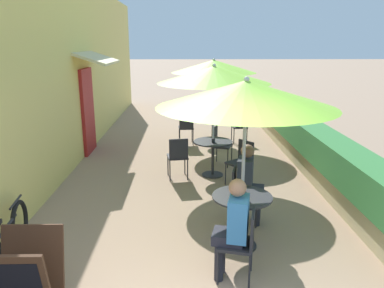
# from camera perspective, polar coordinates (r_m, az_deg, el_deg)

# --- Properties ---
(cafe_facade_wall) EXTENTS (0.98, 14.44, 4.20)m
(cafe_facade_wall) POSITION_cam_1_polar(r_m,az_deg,el_deg) (10.18, -16.04, 11.18)
(cafe_facade_wall) COLOR #E0CC6B
(cafe_facade_wall) RESTS_ON ground_plane
(planter_hedge) EXTENTS (0.60, 13.44, 1.01)m
(planter_hedge) POSITION_cam_1_polar(r_m,az_deg,el_deg) (10.46, 14.01, 2.80)
(planter_hedge) COLOR tan
(planter_hedge) RESTS_ON ground_plane
(patio_table_near) EXTENTS (0.80, 0.80, 0.74)m
(patio_table_near) POSITION_cam_1_polar(r_m,az_deg,el_deg) (5.13, 7.58, -9.83)
(patio_table_near) COLOR #28282D
(patio_table_near) RESTS_ON ground_plane
(patio_umbrella_near) EXTENTS (2.25, 2.25, 2.31)m
(patio_umbrella_near) POSITION_cam_1_polar(r_m,az_deg,el_deg) (4.70, 8.24, 7.54)
(patio_umbrella_near) COLOR #B7B7BC
(patio_umbrella_near) RESTS_ON ground_plane
(cafe_chair_near_left) EXTENTS (0.48, 0.48, 0.87)m
(cafe_chair_near_left) POSITION_cam_1_polar(r_m,az_deg,el_deg) (5.83, 7.47, -7.00)
(cafe_chair_near_left) COLOR #232328
(cafe_chair_near_left) RESTS_ON ground_plane
(seated_patron_near_left) EXTENTS (0.46, 0.40, 1.25)m
(seated_patron_near_left) POSITION_cam_1_polar(r_m,az_deg,el_deg) (5.76, 8.64, -5.51)
(seated_patron_near_left) COLOR #23232D
(seated_patron_near_left) RESTS_ON ground_plane
(cafe_chair_near_right) EXTENTS (0.48, 0.48, 0.87)m
(cafe_chair_near_right) POSITION_cam_1_polar(r_m,az_deg,el_deg) (4.48, 7.70, -14.21)
(cafe_chair_near_right) COLOR #232328
(cafe_chair_near_right) RESTS_ON ground_plane
(seated_patron_near_right) EXTENTS (0.46, 0.40, 1.25)m
(seated_patron_near_right) POSITION_cam_1_polar(r_m,az_deg,el_deg) (4.41, 6.30, -12.17)
(seated_patron_near_right) COLOR #23232D
(seated_patron_near_right) RESTS_ON ground_plane
(coffee_cup_near) EXTENTS (0.07, 0.07, 0.09)m
(coffee_cup_near) POSITION_cam_1_polar(r_m,az_deg,el_deg) (5.20, 7.64, -6.60)
(coffee_cup_near) COLOR teal
(coffee_cup_near) RESTS_ON patio_table_near
(patio_table_mid) EXTENTS (0.80, 0.80, 0.74)m
(patio_table_mid) POSITION_cam_1_polar(r_m,az_deg,el_deg) (7.76, 3.20, -0.96)
(patio_table_mid) COLOR #28282D
(patio_table_mid) RESTS_ON ground_plane
(patio_umbrella_mid) EXTENTS (2.25, 2.25, 2.31)m
(patio_umbrella_mid) POSITION_cam_1_polar(r_m,az_deg,el_deg) (7.48, 3.37, 10.49)
(patio_umbrella_mid) COLOR #B7B7BC
(patio_umbrella_mid) RESTS_ON ground_plane
(cafe_chair_mid_left) EXTENTS (0.46, 0.46, 0.87)m
(cafe_chair_mid_left) POSITION_cam_1_polar(r_m,az_deg,el_deg) (7.57, -2.15, -1.62)
(cafe_chair_mid_left) COLOR #232328
(cafe_chair_mid_left) RESTS_ON ground_plane
(cafe_chair_mid_right) EXTENTS (0.56, 0.56, 0.87)m
(cafe_chair_mid_right) POSITION_cam_1_polar(r_m,az_deg,el_deg) (7.33, 7.61, -2.31)
(cafe_chair_mid_right) COLOR #232328
(cafe_chair_mid_right) RESTS_ON ground_plane
(cafe_chair_mid_back) EXTENTS (0.52, 0.52, 0.87)m
(cafe_chair_mid_back) POSITION_cam_1_polar(r_m,az_deg,el_deg) (8.48, 4.15, 0.21)
(cafe_chair_mid_back) COLOR #232328
(cafe_chair_mid_back) RESTS_ON ground_plane
(coffee_cup_mid) EXTENTS (0.07, 0.07, 0.09)m
(coffee_cup_mid) POSITION_cam_1_polar(r_m,az_deg,el_deg) (7.59, 3.28, 0.54)
(coffee_cup_mid) COLOR #232328
(coffee_cup_mid) RESTS_ON patio_table_mid
(patio_table_far) EXTENTS (0.80, 0.80, 0.74)m
(patio_table_far) POSITION_cam_1_polar(r_m,az_deg,el_deg) (10.31, 3.20, 3.11)
(patio_table_far) COLOR #28282D
(patio_table_far) RESTS_ON ground_plane
(patio_umbrella_far) EXTENTS (2.25, 2.25, 2.31)m
(patio_umbrella_far) POSITION_cam_1_polar(r_m,az_deg,el_deg) (10.09, 3.33, 11.72)
(patio_umbrella_far) COLOR #B7B7BC
(patio_umbrella_far) RESTS_ON ground_plane
(cafe_chair_far_left) EXTENTS (0.42, 0.42, 0.87)m
(cafe_chair_far_left) POSITION_cam_1_polar(r_m,az_deg,el_deg) (10.17, -0.89, 2.78)
(cafe_chair_far_left) COLOR #232328
(cafe_chair_far_left) RESTS_ON ground_plane
(cafe_chair_far_right) EXTENTS (0.42, 0.42, 0.87)m
(cafe_chair_far_right) POSITION_cam_1_polar(r_m,az_deg,el_deg) (10.51, 7.16, 3.08)
(cafe_chair_far_right) COLOR #232328
(cafe_chair_far_right) RESTS_ON ground_plane
(coffee_cup_far) EXTENTS (0.07, 0.07, 0.09)m
(coffee_cup_far) POSITION_cam_1_polar(r_m,az_deg,el_deg) (10.19, 3.63, 4.33)
(coffee_cup_far) COLOR white
(coffee_cup_far) RESTS_ON patio_table_far
(bicycle_leaning) EXTENTS (0.25, 1.65, 0.71)m
(bicycle_leaning) POSITION_cam_1_polar(r_m,az_deg,el_deg) (5.33, -26.42, -13.06)
(bicycle_leaning) COLOR black
(bicycle_leaning) RESTS_ON ground_plane
(menu_board) EXTENTS (0.66, 0.63, 0.88)m
(menu_board) POSITION_cam_1_polar(r_m,az_deg,el_deg) (4.31, -24.05, -18.19)
(menu_board) COLOR #422819
(menu_board) RESTS_ON ground_plane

